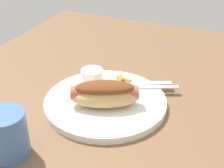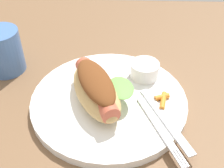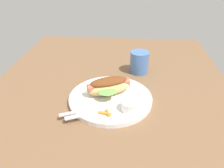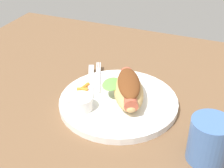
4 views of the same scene
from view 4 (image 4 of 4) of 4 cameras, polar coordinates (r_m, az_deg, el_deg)
ground_plane at (r=76.01cm, az=3.51°, el=-4.44°), size 120.00×90.00×1.80cm
plate at (r=75.21cm, az=1.17°, el=-3.22°), size 27.84×27.84×1.60cm
hot_dog at (r=73.28cm, az=2.97°, el=-0.80°), size 13.12×16.71×5.74cm
sauce_ramekin at (r=71.29cm, az=-5.68°, el=-3.37°), size 5.50×5.50×3.01cm
fork at (r=82.68cm, az=-2.51°, el=1.17°), size 7.08×14.54×0.40cm
knife at (r=81.69cm, az=-3.80°, el=0.69°), size 7.79×14.88×0.36cm
carrot_garnish at (r=78.06cm, az=-5.22°, el=-0.77°), size 2.82×4.08×0.96cm
drinking_cup at (r=61.99cm, az=16.94°, el=-9.62°), size 7.56×7.56×8.97cm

